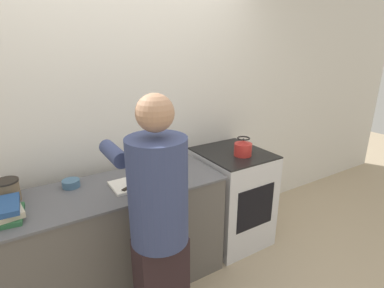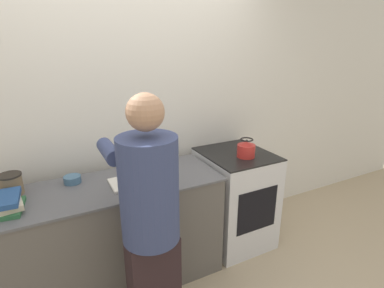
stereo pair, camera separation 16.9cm
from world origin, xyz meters
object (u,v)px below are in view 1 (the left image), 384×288
at_px(knife, 134,185).
at_px(bowl_prep, 71,183).
at_px(cutting_board, 133,184).
at_px(oven, 231,196).
at_px(person, 158,220).
at_px(kettle, 243,148).
at_px(canister_jar, 8,191).

relative_size(knife, bowl_prep, 1.76).
relative_size(cutting_board, knife, 1.45).
distance_m(oven, person, 1.30).
height_order(kettle, bowl_prep, kettle).
relative_size(cutting_board, bowl_prep, 2.55).
relative_size(oven, person, 0.56).
bearing_deg(knife, canister_jar, 135.63).
xyz_separation_m(knife, canister_jar, (-0.78, 0.24, 0.06)).
bearing_deg(person, oven, 29.81).
xyz_separation_m(oven, knife, (-1.03, -0.12, 0.44)).
bearing_deg(oven, bowl_prep, 174.74).
distance_m(person, knife, 0.50).
xyz_separation_m(kettle, bowl_prep, (-1.43, 0.24, -0.08)).
relative_size(kettle, canister_jar, 1.09).
height_order(kettle, canister_jar, kettle).
bearing_deg(cutting_board, person, -95.42).
relative_size(cutting_board, canister_jar, 2.07).
bearing_deg(bowl_prep, kettle, -9.48).
xyz_separation_m(oven, cutting_board, (-1.02, -0.08, 0.43)).
distance_m(bowl_prep, canister_jar, 0.40).
bearing_deg(cutting_board, knife, -108.15).
bearing_deg(canister_jar, bowl_prep, 0.50).
xyz_separation_m(bowl_prep, canister_jar, (-0.39, -0.00, 0.05)).
distance_m(oven, kettle, 0.54).
relative_size(oven, kettle, 5.46).
bearing_deg(knife, person, -121.39).
height_order(bowl_prep, canister_jar, canister_jar).
bearing_deg(cutting_board, kettle, -1.62).
distance_m(cutting_board, canister_jar, 0.82).
xyz_separation_m(oven, bowl_prep, (-1.42, 0.13, 0.45)).
xyz_separation_m(oven, kettle, (0.02, -0.11, 0.53)).
distance_m(oven, bowl_prep, 1.49).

